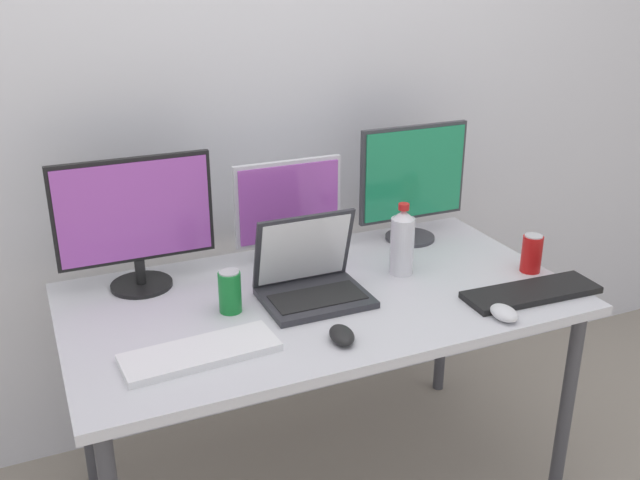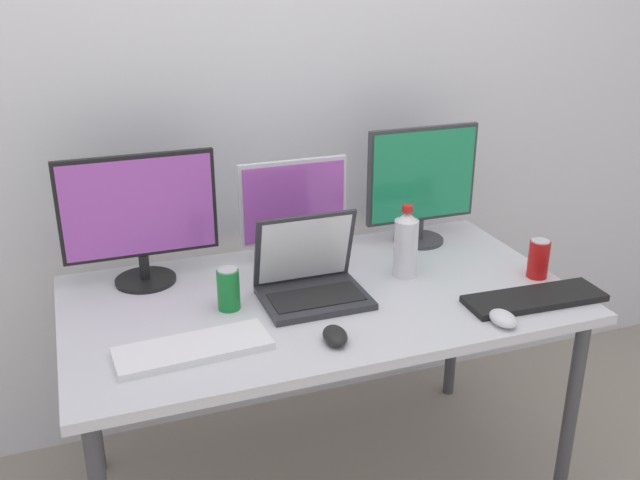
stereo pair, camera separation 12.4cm
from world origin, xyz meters
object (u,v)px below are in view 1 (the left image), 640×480
at_px(work_desk, 320,312).
at_px(monitor_center, 289,211).
at_px(mouse_by_keyboard, 504,313).
at_px(soda_can_near_keyboard, 230,292).
at_px(monitor_right, 413,180).
at_px(mouse_by_laptop, 342,335).
at_px(water_bottle, 402,242).
at_px(laptop_silver, 311,279).
at_px(monitor_left, 135,219).
at_px(keyboard_main, 200,352).
at_px(keyboard_aux, 531,292).
at_px(soda_can_by_laptop, 532,253).

relative_size(work_desk, monitor_center, 4.15).
xyz_separation_m(mouse_by_keyboard, soda_can_near_keyboard, (-0.70, 0.36, 0.04)).
distance_m(work_desk, monitor_center, 0.37).
bearing_deg(monitor_right, mouse_by_laptop, -133.89).
relative_size(water_bottle, soda_can_near_keyboard, 1.89).
distance_m(laptop_silver, mouse_by_laptop, 0.28).
relative_size(mouse_by_keyboard, water_bottle, 0.42).
height_order(monitor_left, mouse_by_laptop, monitor_left).
height_order(laptop_silver, soda_can_near_keyboard, laptop_silver).
distance_m(water_bottle, soda_can_near_keyboard, 0.59).
bearing_deg(laptop_silver, keyboard_main, -153.04).
bearing_deg(monitor_right, monitor_left, -179.39).
height_order(keyboard_aux, mouse_by_laptop, mouse_by_laptop).
bearing_deg(water_bottle, keyboard_main, -161.60).
bearing_deg(keyboard_aux, water_bottle, 135.09).
height_order(monitor_left, mouse_by_keyboard, monitor_left).
bearing_deg(mouse_by_keyboard, keyboard_main, 172.32).
bearing_deg(monitor_center, keyboard_aux, -42.85).
bearing_deg(monitor_right, soda_can_by_laptop, -61.75).
relative_size(monitor_center, mouse_by_keyboard, 3.69).
relative_size(mouse_by_laptop, soda_can_near_keyboard, 0.84).
height_order(monitor_center, mouse_by_laptop, monitor_center).
bearing_deg(keyboard_aux, monitor_center, 139.55).
xyz_separation_m(mouse_by_laptop, water_bottle, (0.37, 0.32, 0.09)).
bearing_deg(monitor_right, monitor_center, -178.73).
relative_size(keyboard_main, soda_can_by_laptop, 3.21).
bearing_deg(mouse_by_laptop, work_desk, 87.22).
relative_size(monitor_left, laptop_silver, 1.53).
bearing_deg(monitor_left, soda_can_near_keyboard, -52.43).
xyz_separation_m(keyboard_aux, soda_can_by_laptop, (0.11, 0.15, 0.05)).
distance_m(keyboard_aux, soda_can_by_laptop, 0.19).
height_order(monitor_left, keyboard_aux, monitor_left).
distance_m(monitor_left, soda_can_by_laptop, 1.26).
distance_m(keyboard_main, water_bottle, 0.78).
distance_m(keyboard_main, soda_can_by_laptop, 1.13).
xyz_separation_m(work_desk, soda_can_near_keyboard, (-0.28, 0.01, 0.12)).
xyz_separation_m(keyboard_main, mouse_by_laptop, (0.37, -0.08, 0.01)).
relative_size(laptop_silver, soda_can_near_keyboard, 2.47).
distance_m(monitor_right, laptop_silver, 0.61).
bearing_deg(monitor_right, mouse_by_keyboard, -95.99).
bearing_deg(monitor_left, monitor_center, -0.02).
bearing_deg(water_bottle, mouse_by_keyboard, -74.24).
distance_m(monitor_left, water_bottle, 0.84).
bearing_deg(monitor_center, water_bottle, -37.98).
height_order(laptop_silver, soda_can_by_laptop, laptop_silver).
xyz_separation_m(monitor_center, soda_can_by_laptop, (0.69, -0.39, -0.12)).
height_order(monitor_center, laptop_silver, monitor_center).
distance_m(monitor_left, keyboard_main, 0.53).
xyz_separation_m(monitor_center, mouse_by_laptop, (-0.07, -0.55, -0.16)).
bearing_deg(mouse_by_laptop, soda_can_near_keyboard, 137.02).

